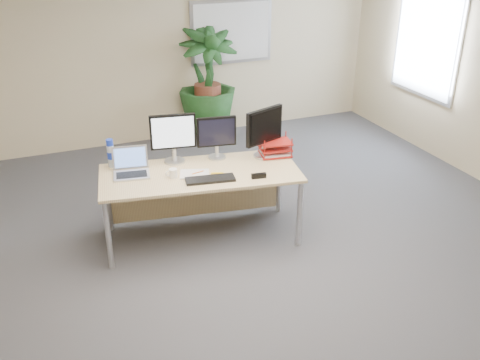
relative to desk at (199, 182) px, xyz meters
name	(u,v)px	position (x,y,z in m)	size (l,w,h in m)	color
floor	(267,283)	(0.28, -1.10, -0.61)	(8.00, 8.00, 0.00)	#404044
back_wall	(154,51)	(0.28, 2.90, 0.74)	(7.00, 0.04, 2.70)	beige
whiteboard	(232,32)	(1.48, 2.86, 0.94)	(1.30, 0.04, 0.95)	#ADADB2
window	(427,41)	(3.75, 1.20, 0.94)	(0.04, 1.30, 1.55)	#ADADB2
desk	(199,182)	(0.00, 0.00, 0.00)	(2.11, 1.16, 0.77)	tan
floor_plant	(208,92)	(0.99, 2.60, 0.14)	(0.84, 0.84, 1.50)	#133613
monitor_left	(173,135)	(-0.19, 0.23, 0.46)	(0.47, 0.21, 0.52)	#B1B2B6
monitor_right	(217,135)	(0.26, 0.16, 0.43)	(0.41, 0.19, 0.46)	#B1B2B6
monitor_dark	(264,130)	(0.74, 0.01, 0.47)	(0.47, 0.22, 0.54)	#B1B2B6
laptop	(131,168)	(-0.67, 0.12, 0.23)	(0.40, 0.36, 0.25)	#B6B6BB
keyboard	(210,179)	(0.01, -0.33, 0.18)	(0.48, 0.16, 0.03)	black
coffee_mug	(173,173)	(-0.31, -0.13, 0.21)	(0.12, 0.08, 0.09)	white
spiral_notebook	(195,174)	(-0.09, -0.15, 0.17)	(0.29, 0.22, 0.01)	silver
orange_pen	(198,172)	(-0.05, -0.15, 0.18)	(0.01, 0.01, 0.13)	orange
yellow_highlighter	(217,173)	(0.13, -0.21, 0.17)	(0.02, 0.02, 0.12)	yellow
water_bottle	(111,154)	(-0.82, 0.36, 0.31)	(0.08, 0.08, 0.30)	silver
letter_tray	(275,149)	(0.87, -0.01, 0.23)	(0.37, 0.30, 0.15)	maroon
stapler	(259,176)	(0.47, -0.46, 0.19)	(0.15, 0.04, 0.05)	black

